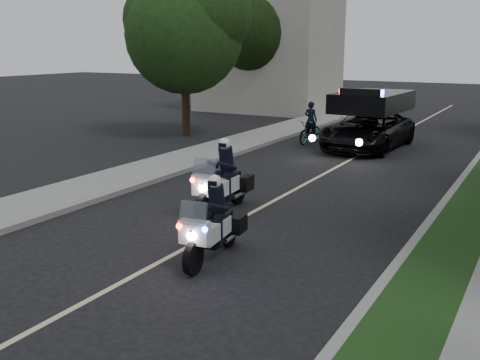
# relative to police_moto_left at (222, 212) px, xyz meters

# --- Properties ---
(ground) EXTENTS (120.00, 120.00, 0.00)m
(ground) POSITION_rel_police_moto_left_xyz_m (0.68, -4.85, 0.00)
(ground) COLOR black
(ground) RESTS_ON ground
(curb_right) EXTENTS (0.20, 60.00, 0.15)m
(curb_right) POSITION_rel_police_moto_left_xyz_m (4.78, 5.15, 0.07)
(curb_right) COLOR gray
(curb_right) RESTS_ON ground
(curb_left) EXTENTS (0.20, 60.00, 0.15)m
(curb_left) POSITION_rel_police_moto_left_xyz_m (-3.42, 5.15, 0.07)
(curb_left) COLOR gray
(curb_left) RESTS_ON ground
(sidewalk_left) EXTENTS (2.00, 60.00, 0.16)m
(sidewalk_left) POSITION_rel_police_moto_left_xyz_m (-4.52, 5.15, 0.08)
(sidewalk_left) COLOR gray
(sidewalk_left) RESTS_ON ground
(building_far) EXTENTS (8.00, 6.00, 7.00)m
(building_far) POSITION_rel_police_moto_left_xyz_m (-9.32, 21.15, 3.50)
(building_far) COLOR #A8A396
(building_far) RESTS_ON ground
(lane_marking) EXTENTS (0.12, 50.00, 0.01)m
(lane_marking) POSITION_rel_police_moto_left_xyz_m (0.68, 5.15, 0.00)
(lane_marking) COLOR #BFB78C
(lane_marking) RESTS_ON ground
(police_moto_left) EXTENTS (0.92, 2.24, 1.87)m
(police_moto_left) POSITION_rel_police_moto_left_xyz_m (0.00, 0.00, 0.00)
(police_moto_left) COLOR silver
(police_moto_left) RESTS_ON ground
(police_moto_right) EXTENTS (0.93, 2.04, 1.67)m
(police_moto_right) POSITION_rel_police_moto_left_xyz_m (1.48, -2.82, 0.00)
(police_moto_right) COLOR silver
(police_moto_right) RESTS_ON ground
(police_suv) EXTENTS (2.79, 5.59, 2.66)m
(police_suv) POSITION_rel_police_moto_left_xyz_m (0.52, 10.55, 0.00)
(police_suv) COLOR black
(police_suv) RESTS_ON ground
(bicycle) EXTENTS (0.77, 1.92, 0.99)m
(bicycle) POSITION_rel_police_moto_left_xyz_m (-2.03, 10.68, 0.00)
(bicycle) COLOR black
(bicycle) RESTS_ON ground
(cyclist) EXTENTS (0.59, 0.42, 1.58)m
(cyclist) POSITION_rel_police_moto_left_xyz_m (-2.03, 10.68, 0.00)
(cyclist) COLOR black
(cyclist) RESTS_ON ground
(tree_left_near) EXTENTS (5.40, 5.40, 8.85)m
(tree_left_near) POSITION_rel_police_moto_left_xyz_m (-7.86, 9.75, 0.00)
(tree_left_near) COLOR #1F4115
(tree_left_near) RESTS_ON ground
(tree_left_far) EXTENTS (6.71, 6.71, 9.30)m
(tree_left_far) POSITION_rel_police_moto_left_xyz_m (-9.18, 19.87, 0.00)
(tree_left_far) COLOR black
(tree_left_far) RESTS_ON ground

